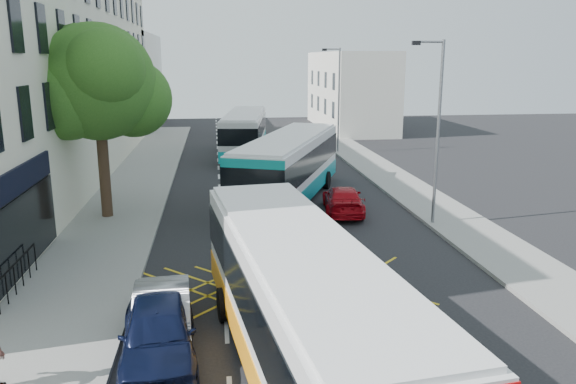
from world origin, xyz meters
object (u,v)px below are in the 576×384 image
object	(u,v)px
bus_near	(300,306)
parked_car_silver	(162,316)
street_tree	(97,83)
red_hatchback	(343,200)
bus_mid	(289,167)
parked_car_blue	(158,332)
motorbike	(315,373)
lamp_near	(436,124)
distant_car_silver	(281,135)
lamp_far	(338,95)
bus_far	(245,133)
distant_car_grey	(234,128)

from	to	relation	value
bus_near	parked_car_silver	xyz separation A→B (m)	(-3.39, 2.15, -1.08)
street_tree	red_hatchback	xyz separation A→B (m)	(11.25, -0.38, -5.64)
bus_mid	parked_car_blue	xyz separation A→B (m)	(-5.32, -15.60, -1.05)
parked_car_blue	parked_car_silver	size ratio (longest dim) A/B	1.07
parked_car_blue	red_hatchback	size ratio (longest dim) A/B	1.01
street_tree	parked_car_silver	xyz separation A→B (m)	(3.61, -12.21, -5.59)
parked_car_silver	motorbike	bearing A→B (deg)	-50.55
street_tree	lamp_near	size ratio (longest dim) A/B	1.10
motorbike	bus_mid	bearing A→B (deg)	101.12
motorbike	parked_car_silver	distance (m)	5.09
bus_near	distant_car_silver	xyz separation A→B (m)	(4.01, 38.10, -1.17)
street_tree	motorbike	distance (m)	18.22
bus_near	lamp_far	bearing A→B (deg)	69.22
bus_near	bus_far	size ratio (longest dim) A/B	1.01
motorbike	parked_car_blue	xyz separation A→B (m)	(-3.48, 2.62, -0.19)
street_tree	red_hatchback	bearing A→B (deg)	-1.93
bus_mid	red_hatchback	xyz separation A→B (m)	(2.32, -2.68, -1.17)
lamp_near	motorbike	bearing A→B (deg)	-120.47
lamp_far	distant_car_silver	distance (m)	8.64
bus_near	parked_car_blue	bearing A→B (deg)	155.58
distant_car_silver	parked_car_blue	bearing A→B (deg)	79.05
red_hatchback	distant_car_grey	size ratio (longest dim) A/B	1.00
lamp_far	bus_mid	distance (m)	16.06
parked_car_blue	lamp_near	bearing A→B (deg)	38.41
motorbike	distant_car_grey	distance (m)	44.99
red_hatchback	distant_car_silver	xyz separation A→B (m)	(-0.24, 24.11, -0.05)
lamp_far	parked_car_blue	bearing A→B (deg)	-110.09
red_hatchback	motorbike	bearing A→B (deg)	82.66
bus_far	parked_car_blue	xyz separation A→B (m)	(-3.82, -30.37, -0.98)
bus_far	distant_car_grey	xyz separation A→B (m)	(-0.41, 12.00, -1.12)
street_tree	bus_mid	bearing A→B (deg)	14.47
street_tree	bus_far	xyz separation A→B (m)	(7.43, 17.07, -4.54)
bus_near	bus_mid	xyz separation A→B (m)	(1.93, 16.67, 0.05)
bus_near	bus_mid	size ratio (longest dim) A/B	0.98
lamp_far	red_hatchback	xyz separation A→B (m)	(-3.46, -17.41, -3.96)
lamp_near	bus_mid	xyz separation A→B (m)	(-5.77, 5.27, -2.79)
bus_near	bus_far	bearing A→B (deg)	82.22
bus_far	lamp_near	bearing A→B (deg)	-62.37
parked_car_blue	bus_near	bearing A→B (deg)	-21.97
lamp_far	bus_far	bearing A→B (deg)	179.72
lamp_far	bus_mid	size ratio (longest dim) A/B	0.64
distant_car_grey	distant_car_silver	bearing A→B (deg)	-45.36
bus_far	red_hatchback	bearing A→B (deg)	-69.98
parked_car_silver	bus_near	bearing A→B (deg)	-36.08
lamp_far	bus_far	world-z (taller)	lamp_far
lamp_near	lamp_far	size ratio (longest dim) A/B	1.00
street_tree	red_hatchback	distance (m)	12.59
street_tree	parked_car_blue	world-z (taller)	street_tree
lamp_far	parked_car_silver	size ratio (longest dim) A/B	1.88
bus_far	parked_car_silver	size ratio (longest dim) A/B	2.83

